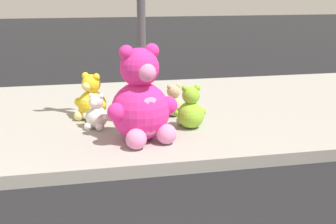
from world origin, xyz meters
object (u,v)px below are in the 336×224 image
Objects in this scene: plush_lime at (190,111)px; plush_pink_large at (141,103)px; plush_yellow at (91,101)px; plush_tan at (173,103)px; plush_white at (96,114)px; plush_lavender at (137,92)px.

plush_pink_large is at bearing -152.54° from plush_lime.
plush_tan is at bearing -3.69° from plush_yellow.
plush_lavender reaches higher than plush_white.
plush_pink_large reaches higher than plush_lime.
plush_white is (-0.52, 0.61, -0.28)m from plush_pink_large.
plush_pink_large is at bearing -62.69° from plush_yellow.
plush_yellow is at bearing 94.98° from plush_white.
plush_pink_large is 2.00× the size of plush_lime.
plush_white is 1.00× the size of plush_tan.
plush_tan is (0.62, 1.00, -0.28)m from plush_pink_large.
plush_tan reaches higher than plush_white.
plush_lime is at bearing -60.55° from plush_lavender.
plush_lime is (0.09, -0.63, 0.05)m from plush_tan.
plush_white is at bearing 168.99° from plush_lime.
plush_lavender is at bearing 48.70° from plush_white.
plush_pink_large reaches higher than plush_lavender.
plush_lime reaches higher than plush_white.
plush_tan is 0.61m from plush_lavender.
plush_pink_large is 1.77× the size of plush_yellow.
plush_yellow is 1.18m from plush_tan.
plush_lavender is at bearing 119.45° from plush_lime.
plush_yellow is 1.39× the size of plush_tan.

